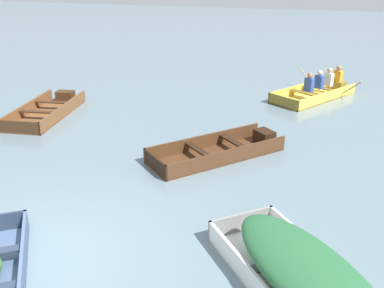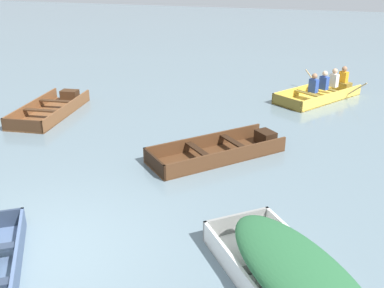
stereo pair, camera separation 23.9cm
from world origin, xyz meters
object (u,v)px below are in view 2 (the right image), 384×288
skiff_dark_varnish_near_moored (222,151)px  rowboat_yellow_with_crew (322,91)px  skiff_wooden_brown_mid_moored (52,109)px  skiff_white_far_moored (300,280)px

skiff_dark_varnish_near_moored → rowboat_yellow_with_crew: bearing=69.9°
skiff_wooden_brown_mid_moored → rowboat_yellow_with_crew: (7.70, 4.15, 0.10)m
skiff_wooden_brown_mid_moored → skiff_dark_varnish_near_moored: bearing=-14.3°
skiff_wooden_brown_mid_moored → rowboat_yellow_with_crew: 8.75m
skiff_wooden_brown_mid_moored → skiff_white_far_moored: (7.80, -5.78, 0.29)m
skiff_dark_varnish_near_moored → skiff_wooden_brown_mid_moored: 5.83m
rowboat_yellow_with_crew → skiff_wooden_brown_mid_moored: bearing=-151.7°
skiff_white_far_moored → skiff_wooden_brown_mid_moored: bearing=143.5°
skiff_dark_varnish_near_moored → skiff_white_far_moored: (2.15, -4.34, 0.29)m
skiff_white_far_moored → rowboat_yellow_with_crew: (-0.10, 9.93, -0.19)m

